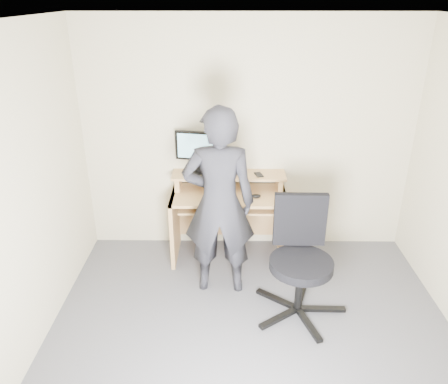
{
  "coord_description": "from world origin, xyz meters",
  "views": [
    {
      "loc": [
        -0.21,
        -2.68,
        2.66
      ],
      "look_at": [
        -0.25,
        1.05,
        0.95
      ],
      "focal_mm": 35.0,
      "sensor_mm": 36.0,
      "label": 1
    }
  ],
  "objects_px": {
    "office_chair": "(300,254)",
    "monitor": "(198,149)",
    "person": "(219,203)",
    "desk": "(229,207)"
  },
  "relations": [
    {
      "from": "monitor",
      "to": "person",
      "type": "relative_size",
      "value": 0.26
    },
    {
      "from": "monitor",
      "to": "desk",
      "type": "bearing_deg",
      "value": -5.84
    },
    {
      "from": "monitor",
      "to": "person",
      "type": "bearing_deg",
      "value": -62.42
    },
    {
      "from": "desk",
      "to": "office_chair",
      "type": "xyz_separation_m",
      "value": [
        0.63,
        -0.96,
        0.03
      ]
    },
    {
      "from": "person",
      "to": "office_chair",
      "type": "bearing_deg",
      "value": 156.49
    },
    {
      "from": "person",
      "to": "desk",
      "type": "bearing_deg",
      "value": -97.98
    },
    {
      "from": "office_chair",
      "to": "desk",
      "type": "bearing_deg",
      "value": 124.1
    },
    {
      "from": "office_chair",
      "to": "monitor",
      "type": "bearing_deg",
      "value": 132.94
    },
    {
      "from": "desk",
      "to": "office_chair",
      "type": "height_order",
      "value": "office_chair"
    },
    {
      "from": "desk",
      "to": "monitor",
      "type": "height_order",
      "value": "monitor"
    }
  ]
}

